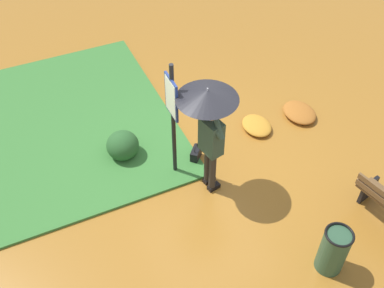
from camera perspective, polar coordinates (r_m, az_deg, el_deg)
ground_plane at (r=8.16m, az=2.30°, el=-3.45°), size 18.00×18.00×0.00m
grass_verge at (r=9.34m, az=-15.50°, el=2.42°), size 4.80×4.00×0.05m
person_with_umbrella at (r=6.88m, az=2.15°, el=3.56°), size 0.96×0.96×2.04m
info_sign_post at (r=7.15m, az=-2.49°, el=4.31°), size 0.44×0.07×2.30m
handbag at (r=8.28m, az=0.50°, el=-1.24°), size 0.32×0.30×0.37m
trash_bin at (r=6.99m, az=17.32°, el=-12.61°), size 0.42×0.42×0.83m
shrub_cluster at (r=8.37m, az=-8.64°, el=-0.07°), size 0.65×0.59×0.53m
leaf_pile_near_person at (r=8.99m, az=8.13°, el=2.31°), size 0.67×0.54×0.15m
leaf_pile_by_bench at (r=9.43m, az=13.34°, el=3.88°), size 0.75×0.60×0.17m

